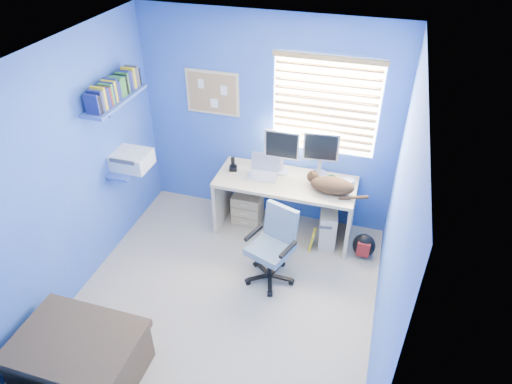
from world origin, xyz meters
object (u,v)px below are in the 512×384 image
(tower_pc, at_px, (328,225))
(office_chair, at_px, (272,255))
(cat, at_px, (332,186))
(laptop, at_px, (263,168))
(desk, at_px, (285,206))

(tower_pc, distance_m, office_chair, 0.92)
(cat, bearing_deg, laptop, -163.96)
(desk, relative_size, cat, 3.32)
(cat, relative_size, office_chair, 0.56)
(laptop, bearing_deg, cat, -8.38)
(laptop, relative_size, cat, 0.69)
(tower_pc, bearing_deg, cat, -92.85)
(laptop, height_order, tower_pc, laptop)
(desk, relative_size, laptop, 4.85)
(tower_pc, bearing_deg, desk, 170.02)
(desk, xyz_separation_m, tower_pc, (0.53, -0.01, -0.14))
(desk, xyz_separation_m, cat, (0.54, -0.08, 0.46))
(desk, bearing_deg, cat, -8.45)
(cat, distance_m, office_chair, 1.00)
(desk, distance_m, cat, 0.71)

